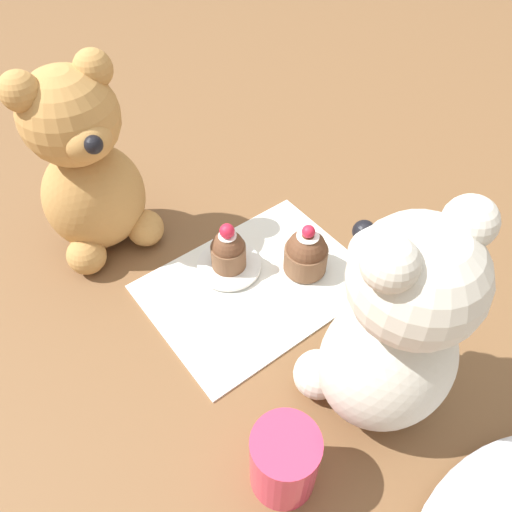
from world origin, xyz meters
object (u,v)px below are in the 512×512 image
(cupcake_near_cream_bear, at_px, (306,253))
(juice_glass, at_px, (284,461))
(teddy_bear_cream, at_px, (393,333))
(teddy_bear_tan, at_px, (87,169))
(cupcake_near_tan_bear, at_px, (228,250))
(saucer_plate, at_px, (229,265))

(cupcake_near_cream_bear, relative_size, juice_glass, 0.89)
(cupcake_near_cream_bear, bearing_deg, juice_glass, 44.16)
(teddy_bear_cream, distance_m, cupcake_near_cream_bear, 0.20)
(teddy_bear_cream, bearing_deg, teddy_bear_tan, -67.14)
(teddy_bear_cream, distance_m, cupcake_near_tan_bear, 0.25)
(cupcake_near_cream_bear, bearing_deg, teddy_bear_tan, -49.78)
(saucer_plate, height_order, cupcake_near_tan_bear, cupcake_near_tan_bear)
(teddy_bear_cream, bearing_deg, cupcake_near_tan_bear, -79.81)
(saucer_plate, distance_m, cupcake_near_tan_bear, 0.03)
(juice_glass, bearing_deg, teddy_bear_cream, -176.31)
(teddy_bear_cream, relative_size, cupcake_near_cream_bear, 3.53)
(teddy_bear_tan, xyz_separation_m, cupcake_near_tan_bear, (-0.10, 0.15, -0.08))
(cupcake_near_cream_bear, bearing_deg, saucer_plate, -38.22)
(saucer_plate, xyz_separation_m, cupcake_near_tan_bear, (0.00, 0.00, 0.03))
(saucer_plate, bearing_deg, cupcake_near_cream_bear, 141.78)
(teddy_bear_tan, xyz_separation_m, saucer_plate, (-0.10, 0.15, -0.11))
(teddy_bear_tan, height_order, juice_glass, teddy_bear_tan)
(cupcake_near_tan_bear, bearing_deg, teddy_bear_cream, 94.37)
(cupcake_near_cream_bear, bearing_deg, cupcake_near_tan_bear, -38.22)
(saucer_plate, bearing_deg, teddy_bear_tan, -56.11)
(teddy_bear_cream, relative_size, saucer_plate, 3.16)
(teddy_bear_tan, bearing_deg, saucer_plate, -54.64)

